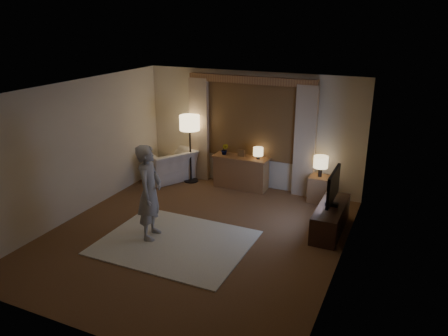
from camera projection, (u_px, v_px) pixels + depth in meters
The scene contains 13 objects.
room at pixel (206, 157), 7.76m from camera, with size 5.04×5.54×2.64m.
rug at pixel (175, 242), 7.54m from camera, with size 2.50×2.00×0.02m, color beige.
sideboard at pixel (241, 173), 9.85m from camera, with size 1.20×0.40×0.70m, color brown.
picture_frame at pixel (241, 154), 9.70m from camera, with size 0.16×0.02×0.20m, color brown.
plant at pixel (225, 150), 9.84m from camera, with size 0.17×0.13×0.30m, color #999999.
table_lamp_sideboard at pixel (258, 152), 9.51m from camera, with size 0.22×0.22×0.30m.
floor_lamp at pixel (190, 126), 9.91m from camera, with size 0.46×0.46×1.58m.
armchair at pixel (169, 165), 10.35m from camera, with size 1.13×0.99×0.73m, color beige.
side_table at pixel (319, 189), 9.13m from camera, with size 0.40×0.40×0.56m, color brown.
table_lamp_side at pixel (321, 162), 8.94m from camera, with size 0.30×0.30×0.44m.
tv_stand at pixel (330, 218), 7.89m from camera, with size 0.45×1.40×0.50m, color black.
tv at pixel (333, 187), 7.68m from camera, with size 0.22×0.92×0.66m.
person at pixel (150, 192), 7.46m from camera, with size 0.61×0.40×1.68m, color #99948D.
Camera 1 is at (3.35, -6.08, 3.73)m, focal length 35.00 mm.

